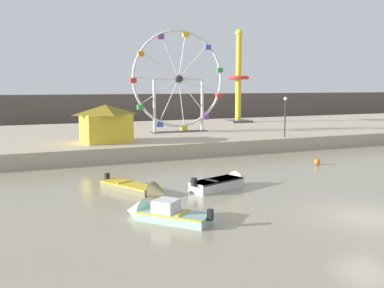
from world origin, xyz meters
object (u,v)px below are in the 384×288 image
motorboat_olive_wood (140,189)px  drop_tower_yellow_tower (238,83)px  promenade_lamp_near (285,110)px  carnival_booth_yellow_awning (106,123)px  motorboat_pale_grey (224,183)px  motorboat_seafoam (160,213)px  ferris_wheel_white_frame (179,81)px  mooring_buoy_orange (317,162)px

motorboat_olive_wood → drop_tower_yellow_tower: size_ratio=0.40×
promenade_lamp_near → carnival_booth_yellow_awning: bearing=170.3°
motorboat_pale_grey → carnival_booth_yellow_awning: 14.44m
motorboat_pale_grey → motorboat_seafoam: bearing=-160.5°
motorboat_olive_wood → promenade_lamp_near: size_ratio=1.29×
motorboat_olive_wood → drop_tower_yellow_tower: drop_tower_yellow_tower is taller
motorboat_pale_grey → promenade_lamp_near: (11.82, 11.16, 3.15)m
carnival_booth_yellow_awning → motorboat_pale_grey: bearing=-79.7°
motorboat_olive_wood → ferris_wheel_white_frame: size_ratio=0.46×
motorboat_olive_wood → drop_tower_yellow_tower: 33.71m
mooring_buoy_orange → drop_tower_yellow_tower: bearing=74.4°
drop_tower_yellow_tower → promenade_lamp_near: drop_tower_yellow_tower is taller
drop_tower_yellow_tower → motorboat_seafoam: bearing=-124.1°
drop_tower_yellow_tower → promenade_lamp_near: (-4.06, -15.78, -2.52)m
ferris_wheel_white_frame → promenade_lamp_near: ferris_wheel_white_frame is taller
motorboat_seafoam → ferris_wheel_white_frame: ferris_wheel_white_frame is taller
mooring_buoy_orange → ferris_wheel_white_frame: bearing=107.0°
motorboat_olive_wood → ferris_wheel_white_frame: 21.12m
ferris_wheel_white_frame → promenade_lamp_near: size_ratio=2.78×
motorboat_seafoam → carnival_booth_yellow_awning: carnival_booth_yellow_awning is taller
motorboat_pale_grey → promenade_lamp_near: size_ratio=1.15×
motorboat_pale_grey → drop_tower_yellow_tower: 31.78m
motorboat_olive_wood → motorboat_seafoam: motorboat_seafoam is taller
motorboat_seafoam → mooring_buoy_orange: size_ratio=8.33×
promenade_lamp_near → mooring_buoy_orange: size_ratio=8.06×
carnival_booth_yellow_awning → ferris_wheel_white_frame: bearing=27.1°
motorboat_pale_grey → promenade_lamp_near: 16.56m
promenade_lamp_near → motorboat_pale_grey: bearing=-136.6°
drop_tower_yellow_tower → promenade_lamp_near: bearing=-104.4°
carnival_booth_yellow_awning → drop_tower_yellow_tower: bearing=30.0°
ferris_wheel_white_frame → drop_tower_yellow_tower: (11.17, 8.13, -0.09)m
drop_tower_yellow_tower → ferris_wheel_white_frame: bearing=-143.9°
motorboat_seafoam → drop_tower_yellow_tower: 37.88m
motorboat_olive_wood → drop_tower_yellow_tower: (20.43, 26.19, 5.77)m
ferris_wheel_white_frame → mooring_buoy_orange: 16.89m
motorboat_seafoam → mooring_buoy_orange: motorboat_seafoam is taller
carnival_booth_yellow_awning → promenade_lamp_near: size_ratio=1.17×
motorboat_seafoam → promenade_lamp_near: (16.93, 15.24, 3.17)m
motorboat_pale_grey → motorboat_seafoam: size_ratio=1.12×
motorboat_seafoam → mooring_buoy_orange: 16.41m
motorboat_seafoam → ferris_wheel_white_frame: (9.83, 22.88, 5.78)m
ferris_wheel_white_frame → mooring_buoy_orange: ferris_wheel_white_frame is taller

